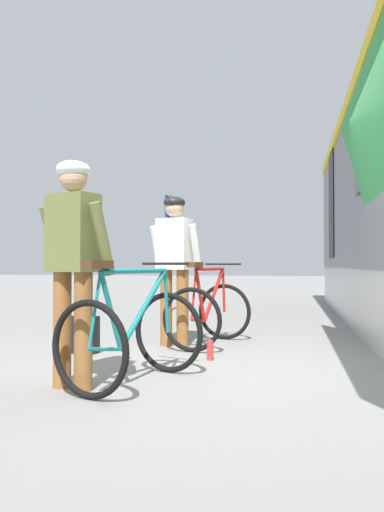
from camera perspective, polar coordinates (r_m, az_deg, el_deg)
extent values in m
plane|color=gray|center=(4.48, 3.96, -13.32)|extent=(80.00, 80.00, 0.00)
cube|color=yellow|center=(5.53, 21.07, 25.52)|extent=(0.04, 16.61, 0.20)
cube|color=black|center=(6.31, 19.10, 10.88)|extent=(0.04, 1.10, 0.80)
cube|color=black|center=(10.92, 15.83, 5.81)|extent=(0.03, 1.10, 2.29)
cylinder|color=#935B2D|center=(5.88, -3.01, -5.96)|extent=(0.14, 0.14, 0.90)
cylinder|color=#935B2D|center=(5.77, -1.11, -6.05)|extent=(0.14, 0.14, 0.90)
cube|color=white|center=(5.81, -2.06, 1.39)|extent=(0.43, 0.34, 0.60)
cylinder|color=white|center=(5.97, -4.05, 0.84)|extent=(0.16, 0.27, 0.56)
cylinder|color=white|center=(5.72, 0.41, 0.92)|extent=(0.16, 0.27, 0.56)
sphere|color=tan|center=(5.84, -2.06, 5.61)|extent=(0.22, 0.22, 0.22)
ellipsoid|color=black|center=(5.85, -2.06, 6.20)|extent=(0.32, 0.33, 0.14)
cylinder|color=#935B2D|center=(4.02, -14.78, -8.20)|extent=(0.14, 0.14, 0.90)
cylinder|color=#935B2D|center=(3.87, -12.48, -8.49)|extent=(0.14, 0.14, 0.90)
cube|color=olive|center=(3.92, -13.60, 2.60)|extent=(0.44, 0.35, 0.60)
cylinder|color=olive|center=(4.13, -15.80, 1.73)|extent=(0.17, 0.27, 0.56)
cylinder|color=olive|center=(3.77, -10.35, 1.97)|extent=(0.17, 0.27, 0.56)
sphere|color=tan|center=(3.97, -13.58, 8.80)|extent=(0.22, 0.22, 0.22)
ellipsoid|color=white|center=(3.98, -13.57, 9.66)|extent=(0.33, 0.34, 0.14)
torus|color=black|center=(6.36, 3.76, -6.44)|extent=(0.70, 0.21, 0.71)
torus|color=black|center=(5.42, -0.05, -7.38)|extent=(0.70, 0.21, 0.71)
cylinder|color=red|center=(6.01, 2.57, -4.38)|extent=(0.19, 0.64, 0.63)
cylinder|color=red|center=(5.89, 2.14, -1.52)|extent=(0.23, 0.84, 0.04)
cylinder|color=red|center=(5.62, 0.96, -4.62)|extent=(0.10, 0.28, 0.62)
cylinder|color=red|center=(5.59, 0.71, -7.47)|extent=(0.11, 0.36, 0.08)
cylinder|color=red|center=(5.45, 0.21, -4.44)|extent=(0.06, 0.15, 0.56)
cylinder|color=red|center=(6.32, 3.68, -3.98)|extent=(0.05, 0.09, 0.55)
cylinder|color=black|center=(6.29, 3.60, -0.94)|extent=(0.47, 0.13, 0.02)
cube|color=#4C2D19|center=(5.47, 0.34, -1.03)|extent=(0.15, 0.26, 0.06)
torus|color=black|center=(4.43, -2.80, -8.81)|extent=(0.69, 0.28, 0.71)
torus|color=black|center=(3.63, -11.83, -10.51)|extent=(0.69, 0.28, 0.71)
cylinder|color=#197A7F|center=(4.11, -5.54, -5.92)|extent=(0.25, 0.62, 0.63)
cylinder|color=#197A7F|center=(4.00, -6.53, -1.73)|extent=(0.32, 0.82, 0.04)
cylinder|color=#197A7F|center=(3.77, -9.36, -6.35)|extent=(0.13, 0.27, 0.62)
cylinder|color=#197A7F|center=(3.76, -9.97, -10.58)|extent=(0.15, 0.35, 0.08)
cylinder|color=#197A7F|center=(3.64, -11.17, -6.12)|extent=(0.07, 0.14, 0.56)
cylinder|color=#197A7F|center=(4.38, -2.97, -5.28)|extent=(0.06, 0.09, 0.55)
cylinder|color=black|center=(4.34, -3.15, -0.89)|extent=(0.46, 0.18, 0.02)
cube|color=#4C2D19|center=(3.64, -10.84, -0.99)|extent=(0.17, 0.26, 0.06)
cube|color=black|center=(5.51, -12.33, -8.88)|extent=(0.32, 0.26, 0.40)
cylinder|color=red|center=(5.02, 2.10, -10.87)|extent=(0.07, 0.07, 0.20)
cylinder|color=#595B60|center=(10.22, -2.61, 0.33)|extent=(0.08, 0.08, 2.40)
cube|color=#193F99|center=(10.29, -2.61, 5.63)|extent=(0.04, 0.70, 0.44)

